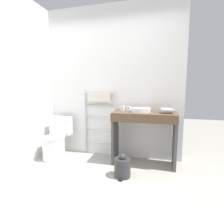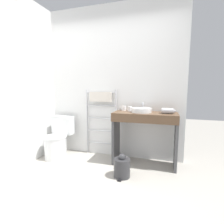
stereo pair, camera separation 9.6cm
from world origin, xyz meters
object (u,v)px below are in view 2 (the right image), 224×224
towel_radiator (101,109)px  trash_bin (122,167)px  sink_basin (141,110)px  cup_near_wall (124,108)px  hair_dryer (168,111)px  cup_near_edge (130,109)px  toilet (58,141)px

towel_radiator → trash_bin: bearing=-50.4°
sink_basin → cup_near_wall: (-0.32, 0.14, 0.00)m
trash_bin → sink_basin: bearing=69.7°
sink_basin → hair_dryer: bearing=-2.6°
sink_basin → hair_dryer: hair_dryer is taller
towel_radiator → trash_bin: size_ratio=3.61×
cup_near_edge → hair_dryer: size_ratio=0.37×
cup_near_edge → sink_basin: bearing=-21.2°
cup_near_wall → cup_near_edge: bearing=-25.8°
toilet → cup_near_wall: cup_near_wall is taller
cup_near_edge → trash_bin: 0.97m
cup_near_wall → hair_dryer: hair_dryer is taller
hair_dryer → trash_bin: size_ratio=0.67×
toilet → hair_dryer: 2.00m
cup_near_edge → hair_dryer: (0.62, -0.10, 0.00)m
cup_near_wall → towel_radiator: bearing=172.9°
toilet → cup_near_edge: size_ratio=8.80×
cup_near_wall → cup_near_edge: (0.12, -0.06, 0.00)m
sink_basin → hair_dryer: 0.41m
towel_radiator → hair_dryer: bearing=-10.1°
sink_basin → trash_bin: size_ratio=0.94×
cup_near_wall → cup_near_edge: size_ratio=0.98×
trash_bin → cup_near_wall: bearing=101.8°
toilet → towel_radiator: bearing=25.2°
cup_near_edge → trash_bin: cup_near_edge is taller
cup_near_edge → hair_dryer: hair_dryer is taller
cup_near_edge → hair_dryer: 0.63m
sink_basin → cup_near_edge: (-0.21, 0.08, 0.00)m
cup_near_wall → hair_dryer: bearing=-11.9°
towel_radiator → toilet: bearing=-154.8°
hair_dryer → trash_bin: 1.09m
toilet → towel_radiator: size_ratio=0.60×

